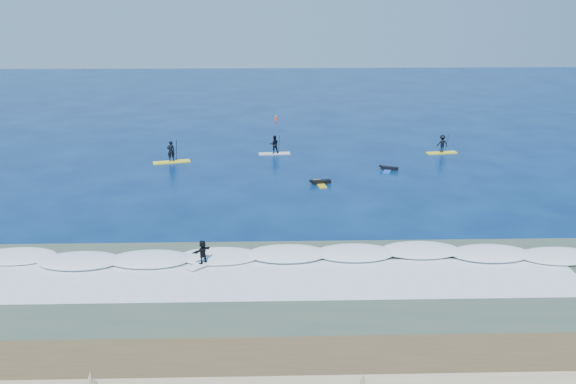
{
  "coord_description": "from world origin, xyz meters",
  "views": [
    {
      "loc": [
        0.07,
        -44.77,
        15.35
      ],
      "look_at": [
        1.34,
        0.69,
        0.6
      ],
      "focal_mm": 40.0,
      "sensor_mm": 36.0,
      "label": 1
    }
  ],
  "objects_px": {
    "sup_paddler_center": "(274,146)",
    "marker_buoy": "(276,118)",
    "sup_paddler_left": "(171,155)",
    "wave_surfer": "(203,253)",
    "prone_paddler_far": "(389,169)",
    "prone_paddler_near": "(320,182)",
    "sup_paddler_right": "(442,145)"
  },
  "relations": [
    {
      "from": "sup_paddler_center",
      "to": "wave_surfer",
      "type": "bearing_deg",
      "value": -104.67
    },
    {
      "from": "sup_paddler_left",
      "to": "prone_paddler_far",
      "type": "relative_size",
      "value": 1.56
    },
    {
      "from": "prone_paddler_near",
      "to": "marker_buoy",
      "type": "xyz_separation_m",
      "value": [
        -3.31,
        25.43,
        0.15
      ]
    },
    {
      "from": "sup_paddler_left",
      "to": "wave_surfer",
      "type": "relative_size",
      "value": 1.86
    },
    {
      "from": "sup_paddler_center",
      "to": "marker_buoy",
      "type": "xyz_separation_m",
      "value": [
        0.3,
        15.62,
        -0.47
      ]
    },
    {
      "from": "sup_paddler_left",
      "to": "prone_paddler_far",
      "type": "height_order",
      "value": "sup_paddler_left"
    },
    {
      "from": "prone_paddler_far",
      "to": "wave_surfer",
      "type": "distance_m",
      "value": 24.14
    },
    {
      "from": "prone_paddler_near",
      "to": "sup_paddler_right",
      "type": "bearing_deg",
      "value": -61.67
    },
    {
      "from": "sup_paddler_right",
      "to": "sup_paddler_left",
      "type": "bearing_deg",
      "value": 177.1
    },
    {
      "from": "prone_paddler_far",
      "to": "sup_paddler_center",
      "type": "bearing_deg",
      "value": 80.53
    },
    {
      "from": "sup_paddler_left",
      "to": "prone_paddler_near",
      "type": "bearing_deg",
      "value": -44.09
    },
    {
      "from": "sup_paddler_right",
      "to": "prone_paddler_near",
      "type": "distance_m",
      "value": 15.72
    },
    {
      "from": "marker_buoy",
      "to": "prone_paddler_near",
      "type": "bearing_deg",
      "value": -82.58
    },
    {
      "from": "sup_paddler_center",
      "to": "wave_surfer",
      "type": "xyz_separation_m",
      "value": [
        -4.26,
        -25.48,
        0.06
      ]
    },
    {
      "from": "prone_paddler_far",
      "to": "prone_paddler_near",
      "type": "bearing_deg",
      "value": 143.46
    },
    {
      "from": "prone_paddler_near",
      "to": "sup_paddler_center",
      "type": "bearing_deg",
      "value": 10.47
    },
    {
      "from": "marker_buoy",
      "to": "sup_paddler_right",
      "type": "bearing_deg",
      "value": -45.13
    },
    {
      "from": "prone_paddler_far",
      "to": "marker_buoy",
      "type": "bearing_deg",
      "value": 45.39
    },
    {
      "from": "prone_paddler_far",
      "to": "marker_buoy",
      "type": "distance_m",
      "value": 23.55
    },
    {
      "from": "prone_paddler_far",
      "to": "wave_surfer",
      "type": "xyz_separation_m",
      "value": [
        -14.12,
        -19.57,
        0.68
      ]
    },
    {
      "from": "prone_paddler_far",
      "to": "marker_buoy",
      "type": "height_order",
      "value": "marker_buoy"
    },
    {
      "from": "sup_paddler_left",
      "to": "sup_paddler_center",
      "type": "distance_m",
      "value": 9.74
    },
    {
      "from": "sup_paddler_right",
      "to": "marker_buoy",
      "type": "relative_size",
      "value": 4.28
    },
    {
      "from": "sup_paddler_left",
      "to": "wave_surfer",
      "type": "distance_m",
      "value": 23.3
    },
    {
      "from": "prone_paddler_far",
      "to": "sup_paddler_right",
      "type": "bearing_deg",
      "value": -25.17
    },
    {
      "from": "prone_paddler_far",
      "to": "sup_paddler_left",
      "type": "bearing_deg",
      "value": 102.09
    },
    {
      "from": "sup_paddler_center",
      "to": "prone_paddler_far",
      "type": "distance_m",
      "value": 11.51
    },
    {
      "from": "sup_paddler_center",
      "to": "sup_paddler_left",
      "type": "bearing_deg",
      "value": -168.82
    },
    {
      "from": "sup_paddler_right",
      "to": "prone_paddler_far",
      "type": "bearing_deg",
      "value": -145.41
    },
    {
      "from": "sup_paddler_left",
      "to": "prone_paddler_far",
      "type": "bearing_deg",
      "value": -24.82
    },
    {
      "from": "sup_paddler_left",
      "to": "sup_paddler_right",
      "type": "distance_m",
      "value": 25.45
    },
    {
      "from": "sup_paddler_right",
      "to": "prone_paddler_far",
      "type": "xyz_separation_m",
      "value": [
        -6.11,
        -5.78,
        -0.65
      ]
    }
  ]
}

